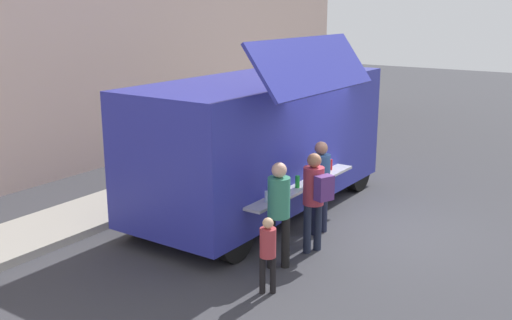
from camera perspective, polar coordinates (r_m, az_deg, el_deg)
ground_plane at (r=11.62m, az=10.98°, el=-6.54°), size 60.00×60.00×0.00m
curb_strip at (r=11.53m, az=-21.93°, el=-7.14°), size 28.00×1.60×0.15m
food_truck_main at (r=12.07m, az=0.63°, el=1.99°), size 6.17×3.08×3.58m
trash_bin at (r=16.59m, az=1.03°, el=1.92°), size 0.60×0.60×0.99m
customer_front_ordering at (r=11.00m, az=6.14°, el=-1.83°), size 0.36×0.36×1.75m
customer_mid_with_backpack at (r=10.13m, az=5.63°, el=-3.13°), size 0.45×0.57×1.74m
customer_rear_waiting at (r=9.50m, az=2.18°, el=-4.38°), size 0.36×0.36×1.76m
child_near_queue at (r=8.78m, az=1.14°, el=-8.43°), size 0.24×0.24×1.18m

